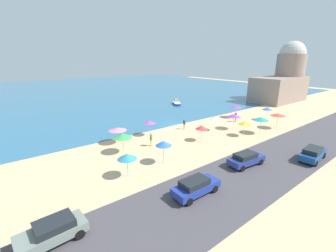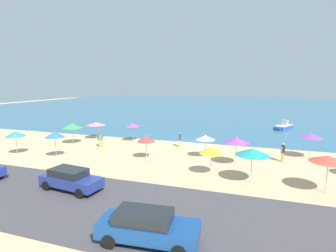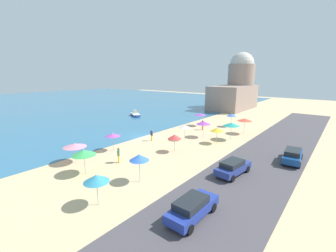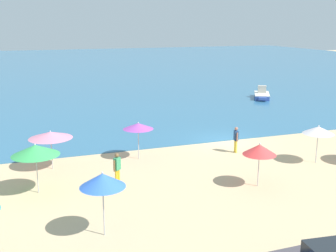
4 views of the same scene
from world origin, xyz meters
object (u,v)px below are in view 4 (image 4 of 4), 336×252
at_px(beach_umbrella_10, 102,180).
at_px(beach_umbrella_2, 50,135).
at_px(beach_umbrella_7, 260,150).
at_px(bather_0, 236,138).
at_px(bather_1, 117,167).
at_px(beach_umbrella_11, 318,130).
at_px(skiff_nearshore, 262,95).
at_px(beach_umbrella_4, 35,150).
at_px(beach_umbrella_9, 138,126).

bearing_deg(beach_umbrella_10, beach_umbrella_2, 98.15).
distance_m(beach_umbrella_7, beach_umbrella_10, 8.85).
bearing_deg(bather_0, bather_1, -161.17).
bearing_deg(beach_umbrella_7, beach_umbrella_11, 21.35).
height_order(beach_umbrella_2, skiff_nearshore, beach_umbrella_2).
bearing_deg(beach_umbrella_4, bather_0, 11.82).
distance_m(beach_umbrella_2, bather_1, 4.87).
relative_size(beach_umbrella_11, skiff_nearshore, 0.56).
height_order(beach_umbrella_2, beach_umbrella_11, beach_umbrella_11).
distance_m(beach_umbrella_7, bather_0, 5.89).
bearing_deg(beach_umbrella_4, beach_umbrella_11, -3.09).
distance_m(beach_umbrella_11, bather_1, 12.14).
relative_size(beach_umbrella_2, bather_0, 1.46).
bearing_deg(skiff_nearshore, beach_umbrella_11, -113.69).
bearing_deg(bather_1, beach_umbrella_11, -2.69).
bearing_deg(beach_umbrella_7, skiff_nearshore, 57.54).
bearing_deg(bather_1, bather_0, 18.83).
distance_m(beach_umbrella_9, bather_0, 6.45).
xyz_separation_m(beach_umbrella_4, bather_0, (12.46, 2.61, -1.25)).
xyz_separation_m(beach_umbrella_10, skiff_nearshore, (22.64, 24.67, -1.91)).
distance_m(beach_umbrella_7, skiff_nearshore, 26.40).
bearing_deg(beach_umbrella_7, bather_1, 158.72).
bearing_deg(skiff_nearshore, bather_0, -126.64).
relative_size(bather_0, skiff_nearshore, 0.41).
height_order(beach_umbrella_11, skiff_nearshore, beach_umbrella_11).
distance_m(beach_umbrella_4, bather_1, 4.15).
xyz_separation_m(beach_umbrella_4, beach_umbrella_9, (6.17, 3.50, -0.13)).
xyz_separation_m(beach_umbrella_2, beach_umbrella_10, (1.26, -8.78, 0.31)).
bearing_deg(beach_umbrella_2, beach_umbrella_4, -105.91).
height_order(beach_umbrella_2, bather_1, beach_umbrella_2).
distance_m(beach_umbrella_2, beach_umbrella_4, 3.55).
xyz_separation_m(beach_umbrella_11, skiff_nearshore, (8.85, 20.17, -1.62)).
xyz_separation_m(beach_umbrella_10, bather_1, (1.72, 5.08, -1.36)).
height_order(beach_umbrella_10, skiff_nearshore, beach_umbrella_10).
height_order(beach_umbrella_4, beach_umbrella_10, beach_umbrella_10).
distance_m(beach_umbrella_9, beach_umbrella_10, 9.71).
xyz_separation_m(bather_0, skiff_nearshore, (12.42, 16.70, -0.54)).
xyz_separation_m(beach_umbrella_2, bather_1, (2.98, -3.70, -1.05)).
bearing_deg(bather_0, beach_umbrella_11, -44.21).
height_order(bather_0, bather_1, bather_1).
bearing_deg(skiff_nearshore, beach_umbrella_4, -142.19).
height_order(beach_umbrella_9, beach_umbrella_10, beach_umbrella_10).
relative_size(beach_umbrella_11, bather_0, 1.36).
bearing_deg(beach_umbrella_11, beach_umbrella_4, 176.91).
xyz_separation_m(beach_umbrella_7, beach_umbrella_11, (5.30, 2.07, 0.06)).
xyz_separation_m(beach_umbrella_4, beach_umbrella_7, (10.73, -2.93, -0.24)).
height_order(beach_umbrella_4, beach_umbrella_9, beach_umbrella_4).
xyz_separation_m(beach_umbrella_4, beach_umbrella_11, (16.02, -0.86, -0.18)).
bearing_deg(beach_umbrella_4, beach_umbrella_10, -67.47).
height_order(beach_umbrella_11, bather_1, beach_umbrella_11).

